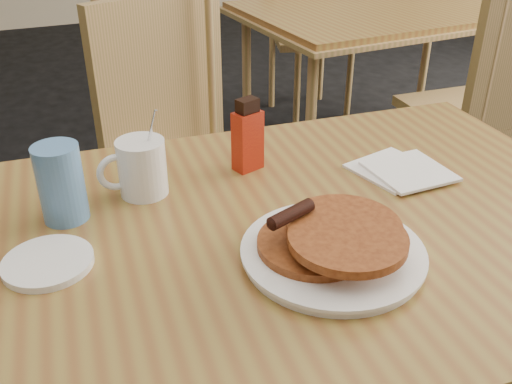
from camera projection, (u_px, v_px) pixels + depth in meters
main_table at (284, 242)px, 1.03m from camera, size 1.37×0.98×0.75m
neighbor_table at (385, 15)px, 2.61m from camera, size 1.35×0.95×0.75m
chair_main_far at (174, 139)px, 1.69m from camera, size 0.58×0.59×0.99m
chair_neighbor_far at (305, 16)px, 3.29m from camera, size 0.53×0.54×0.93m
chair_neighbor_near at (497, 93)px, 2.07m from camera, size 0.47×0.47×0.98m
pancake_plate at (333, 245)px, 0.91m from camera, size 0.30×0.30×0.09m
coffee_mug at (140, 167)px, 1.07m from camera, size 0.13×0.09×0.17m
syrup_bottle at (248, 137)px, 1.16m from camera, size 0.07×0.05×0.15m
napkin_stack at (401, 170)px, 1.17m from camera, size 0.18×0.19×0.01m
blue_tumbler at (61, 183)px, 0.99m from camera, size 0.08×0.08×0.14m
side_saucer at (48, 262)px, 0.90m from camera, size 0.16×0.16×0.01m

